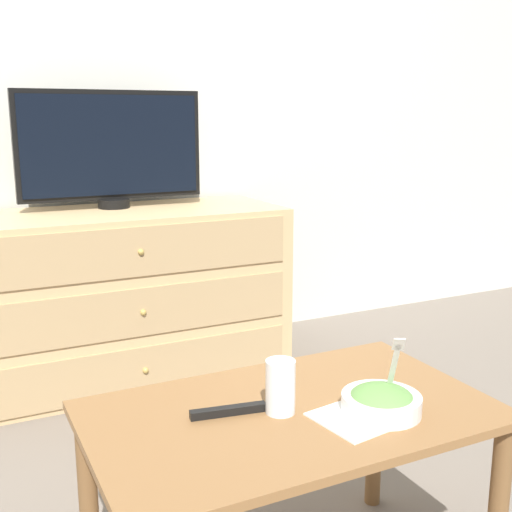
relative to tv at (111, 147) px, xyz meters
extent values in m
plane|color=#70665B|center=(-0.06, 0.20, -0.97)|extent=(12.00, 12.00, 0.00)
cube|color=silver|center=(-0.06, 0.23, 0.33)|extent=(12.00, 0.05, 2.60)
cube|color=tan|center=(0.00, -0.10, -0.61)|extent=(1.34, 0.55, 0.72)
cube|color=tan|center=(0.00, -0.38, -0.85)|extent=(1.23, 0.01, 0.19)
sphere|color=tan|center=(0.00, -0.38, -0.85)|extent=(0.02, 0.02, 0.02)
cube|color=tan|center=(0.00, -0.38, -0.61)|extent=(1.23, 0.01, 0.19)
sphere|color=tan|center=(0.00, -0.38, -0.61)|extent=(0.02, 0.02, 0.02)
cube|color=tan|center=(0.00, -0.38, -0.38)|extent=(1.23, 0.01, 0.19)
sphere|color=tan|center=(0.00, -0.38, -0.38)|extent=(0.02, 0.02, 0.02)
cylinder|color=black|center=(0.00, 0.00, -0.24)|extent=(0.13, 0.13, 0.04)
cube|color=black|center=(0.00, 0.00, 0.01)|extent=(0.78, 0.04, 0.45)
cube|color=black|center=(0.00, -0.02, 0.01)|extent=(0.74, 0.01, 0.41)
cube|color=olive|center=(-0.01, -1.58, -0.51)|extent=(0.88, 0.53, 0.02)
cylinder|color=brown|center=(-0.42, -1.35, -0.75)|extent=(0.04, 0.04, 0.46)
cylinder|color=brown|center=(0.39, -1.35, -0.75)|extent=(0.04, 0.04, 0.46)
cylinder|color=silver|center=(0.15, -1.68, -0.48)|extent=(0.17, 0.17, 0.04)
ellipsoid|color=#66994C|center=(0.15, -1.68, -0.47)|extent=(0.14, 0.14, 0.06)
cube|color=white|center=(0.17, -1.69, -0.40)|extent=(0.06, 0.09, 0.15)
cube|color=white|center=(0.15, -1.73, -0.32)|extent=(0.03, 0.03, 0.03)
cylinder|color=#9E6638|center=(-0.04, -1.58, -0.46)|extent=(0.06, 0.06, 0.07)
cylinder|color=white|center=(-0.04, -1.58, -0.44)|extent=(0.06, 0.06, 0.12)
cube|color=white|center=(0.09, -1.68, -0.49)|extent=(0.18, 0.18, 0.00)
cube|color=black|center=(-0.15, -1.54, -0.49)|extent=(0.17, 0.05, 0.02)
camera|label=1|loc=(-0.66, -2.71, 0.13)|focal=45.00mm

